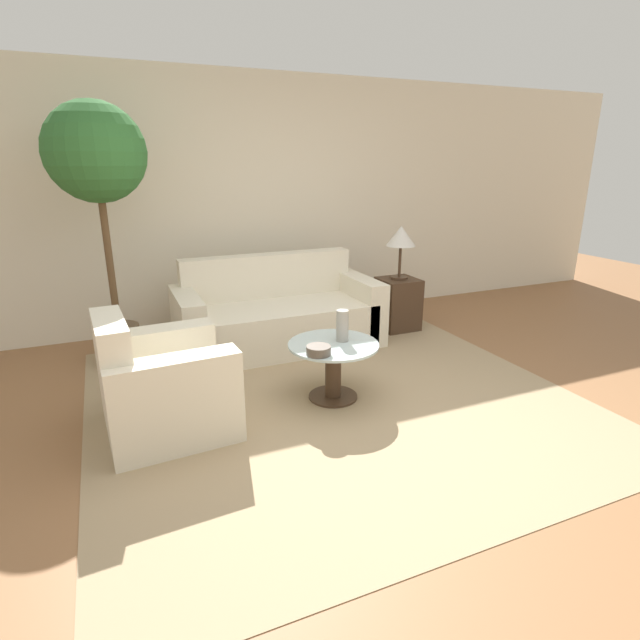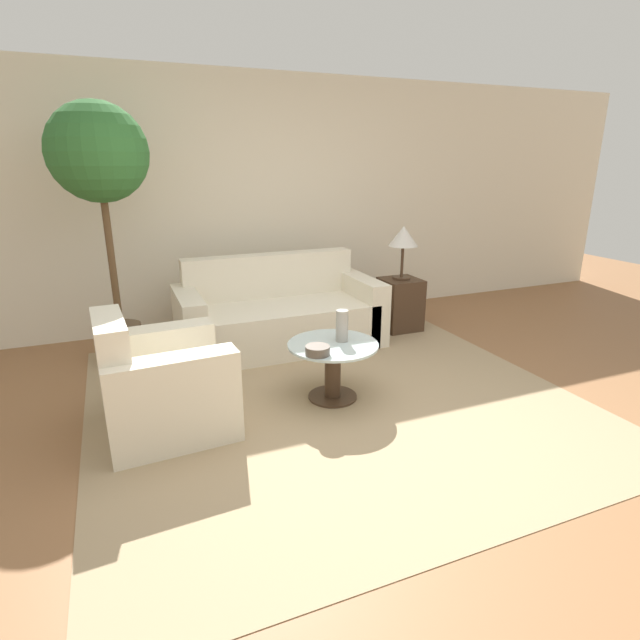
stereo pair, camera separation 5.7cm
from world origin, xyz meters
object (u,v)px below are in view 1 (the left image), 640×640
sofa_main (277,317)px  vase (342,326)px  potted_plant (98,170)px  bowl (319,350)px  table_lamp (401,238)px  coffee_table (333,363)px  armchair (159,391)px

sofa_main → vase: sofa_main is taller
potted_plant → bowl: size_ratio=12.74×
potted_plant → table_lamp: bearing=-3.3°
vase → bowl: 0.34m
potted_plant → vase: bearing=-41.7°
coffee_table → bowl: (-0.19, -0.16, 0.19)m
table_lamp → potted_plant: (-2.77, 0.16, 0.68)m
vase → potted_plant: bearing=138.3°
armchair → potted_plant: 1.94m
sofa_main → coffee_table: 1.29m
armchair → table_lamp: size_ratio=1.57×
sofa_main → coffee_table: bearing=-89.5°
potted_plant → bowl: potted_plant is taller
armchair → bowl: armchair is taller
sofa_main → potted_plant: size_ratio=0.87×
sofa_main → potted_plant: potted_plant is taller
armchair → table_lamp: (2.57, 1.20, 0.69)m
vase → armchair: bearing=180.0°
vase → coffee_table: bearing=-161.9°
sofa_main → bowl: size_ratio=11.15×
armchair → coffee_table: (1.25, -0.03, -0.00)m
potted_plant → coffee_table: bearing=-43.9°
table_lamp → vase: table_lamp is taller
vase → table_lamp: bearing=44.1°
armchair → table_lamp: table_lamp is taller
sofa_main → coffee_table: (0.01, -1.29, 0.00)m
armchair → coffee_table: armchair is taller
sofa_main → table_lamp: (1.34, -0.06, 0.69)m
bowl → potted_plant: bearing=129.0°
coffee_table → potted_plant: bearing=136.1°
table_lamp → armchair: bearing=-155.0°
coffee_table → bowl: 0.31m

